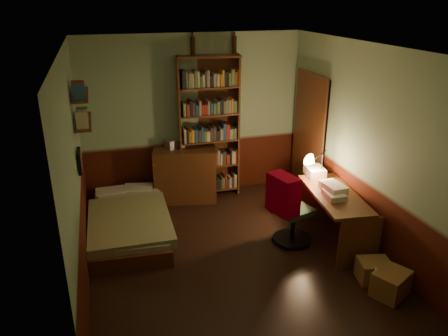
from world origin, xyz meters
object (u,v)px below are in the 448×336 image
object	(u,v)px
bed	(128,215)
desk_lamp	(323,159)
mini_stereo	(174,143)
cardboard_box_a	(391,283)
bookshelf	(209,129)
desk	(332,218)
dresser	(185,174)
cardboard_box_b	(374,270)
office_chair	(294,207)

from	to	relation	value
bed	desk_lamp	world-z (taller)	desk_lamp
mini_stereo	desk_lamp	world-z (taller)	desk_lamp
cardboard_box_a	bookshelf	bearing A→B (deg)	111.73
bookshelf	cardboard_box_a	xyz separation A→B (m)	(1.25, -3.14, -0.99)
cardboard_box_a	desk_lamp	bearing A→B (deg)	89.40
desk	bed	bearing A→B (deg)	166.04
dresser	desk	world-z (taller)	dresser
dresser	bed	bearing A→B (deg)	-127.20
bookshelf	cardboard_box_b	world-z (taller)	bookshelf
bed	cardboard_box_a	world-z (taller)	bed
dresser	cardboard_box_b	xyz separation A→B (m)	(1.67, -2.77, -0.31)
desk	desk_lamp	size ratio (longest dim) A/B	2.36
bed	mini_stereo	bearing A→B (deg)	53.33
desk	cardboard_box_a	bearing A→B (deg)	-79.95
desk_lamp	cardboard_box_b	world-z (taller)	desk_lamp
dresser	mini_stereo	bearing A→B (deg)	149.17
office_chair	mini_stereo	bearing A→B (deg)	108.78
bed	bookshelf	xyz separation A→B (m)	(1.41, 0.94, 0.85)
dresser	bookshelf	xyz separation A→B (m)	(0.43, 0.09, 0.71)
office_chair	desk_lamp	bearing A→B (deg)	18.20
dresser	office_chair	bearing A→B (deg)	-44.92
desk_lamp	office_chair	xyz separation A→B (m)	(-0.58, -0.39, -0.48)
bed	cardboard_box_a	xyz separation A→B (m)	(2.66, -2.20, -0.14)
desk	cardboard_box_b	bearing A→B (deg)	-80.07
desk_lamp	office_chair	bearing A→B (deg)	-130.51
mini_stereo	desk_lamp	distance (m)	2.33
desk	cardboard_box_b	xyz separation A→B (m)	(0.05, -0.92, -0.23)
bookshelf	bed	bearing A→B (deg)	-138.93
bed	desk	size ratio (longest dim) A/B	1.44
cardboard_box_b	cardboard_box_a	bearing A→B (deg)	-86.53
office_chair	cardboard_box_b	xyz separation A→B (m)	(0.55, -1.07, -0.39)
bookshelf	cardboard_box_b	xyz separation A→B (m)	(1.23, -2.85, -1.01)
bed	desk_lamp	bearing A→B (deg)	-5.42
desk_lamp	cardboard_box_b	size ratio (longest dim) A/B	1.57
bed	mini_stereo	xyz separation A→B (m)	(0.85, 0.98, 0.65)
cardboard_box_b	dresser	bearing A→B (deg)	121.05
bookshelf	dresser	bearing A→B (deg)	-161.37
dresser	bookshelf	world-z (taller)	bookshelf
desk_lamp	mini_stereo	bearing A→B (deg)	157.66
mini_stereo	desk	distance (m)	2.70
dresser	cardboard_box_b	size ratio (longest dim) A/B	2.72
desk_lamp	dresser	bearing A→B (deg)	158.06
bookshelf	desk	xyz separation A→B (m)	(1.19, -1.93, -0.78)
mini_stereo	desk_lamp	bearing A→B (deg)	-59.43
desk	desk_lamp	bearing A→B (deg)	88.07
desk	desk_lamp	world-z (taller)	desk_lamp
bed	desk	distance (m)	2.78
bed	bookshelf	distance (m)	1.90
bed	cardboard_box_b	xyz separation A→B (m)	(2.65, -1.91, -0.16)
desk_lamp	cardboard_box_b	distance (m)	1.70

